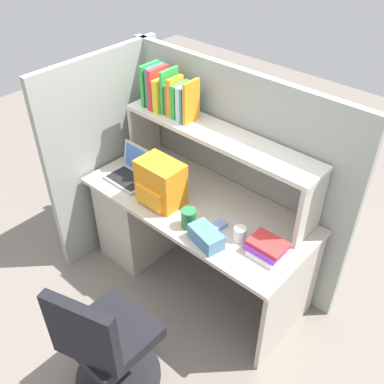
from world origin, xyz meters
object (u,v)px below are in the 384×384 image
Objects in this scene: tissue_box at (206,237)px; office_chair at (107,348)px; paper_cup at (240,234)px; snack_canister at (189,218)px; laptop at (132,172)px; computer_mouse at (219,226)px; backpack at (160,183)px.

office_chair is (-0.09, -0.74, -0.39)m from tissue_box.
paper_cup is 1.00m from office_chair.
office_chair is (-0.22, -0.89, -0.38)m from paper_cup.
office_chair is (0.09, -0.78, -0.40)m from snack_canister.
computer_mouse is (0.79, -0.00, -0.03)m from laptop.
computer_mouse is 0.84× the size of snack_canister.
computer_mouse is 0.47× the size of tissue_box.
backpack is 0.62m from paper_cup.
backpack is 1.05m from office_chair.
laptop is at bearing 171.36° from backpack.
laptop is 1.42× the size of tissue_box.
backpack is (0.34, -0.05, 0.10)m from laptop.
tissue_box is at bearing -113.94° from office_chair.
tissue_box is 0.18m from snack_canister.
snack_canister is at bearing -137.29° from computer_mouse.
snack_canister is (-0.18, 0.04, 0.01)m from tissue_box.
office_chair is (0.39, -0.84, -0.48)m from backpack.
snack_canister is at bearing -159.86° from paper_cup.
computer_mouse is (0.45, 0.05, -0.13)m from backpack.
snack_canister is 0.13× the size of office_chair.
laptop is 0.84m from tissue_box.
laptop reaches higher than office_chair.
tissue_box is 0.84m from office_chair.
snack_canister reaches higher than computer_mouse.
snack_canister reaches higher than paper_cup.
snack_canister is (0.64, -0.11, 0.01)m from laptop.
paper_cup is 0.42× the size of tissue_box.
snack_canister reaches higher than tissue_box.
office_chair is (0.73, -0.89, -0.39)m from laptop.
backpack is 2.43× the size of snack_canister.
backpack is 3.29× the size of paper_cup.
snack_canister is at bearing -100.47° from office_chair.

